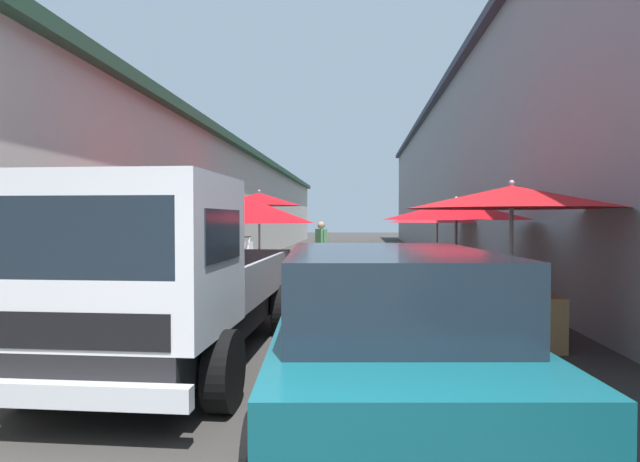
{
  "coord_description": "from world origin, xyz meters",
  "views": [
    {
      "loc": [
        -1.39,
        -0.43,
        1.7
      ],
      "look_at": [
        10.7,
        0.46,
        1.39
      ],
      "focal_mm": 28.88,
      "sensor_mm": 36.0,
      "label": 1
    }
  ],
  "objects_px": {
    "fruit_stall_far_right": "(514,212)",
    "vendor_by_crates": "(321,245)",
    "fruit_stall_far_left": "(436,220)",
    "plastic_stool": "(517,306)",
    "parked_scooter": "(242,260)",
    "fruit_stall_near_right": "(238,218)",
    "fruit_stall_near_left": "(455,222)",
    "hatchback_car": "(386,337)",
    "delivery_truck": "(159,283)",
    "fruit_stall_mid_lane": "(257,217)"
  },
  "relations": [
    {
      "from": "fruit_stall_far_right",
      "to": "hatchback_car",
      "type": "distance_m",
      "value": 3.53
    },
    {
      "from": "fruit_stall_near_right",
      "to": "delivery_truck",
      "type": "height_order",
      "value": "fruit_stall_near_right"
    },
    {
      "from": "fruit_stall_far_left",
      "to": "vendor_by_crates",
      "type": "bearing_deg",
      "value": 98.93
    },
    {
      "from": "fruit_stall_mid_lane",
      "to": "parked_scooter",
      "type": "distance_m",
      "value": 2.93
    },
    {
      "from": "fruit_stall_near_left",
      "to": "vendor_by_crates",
      "type": "xyz_separation_m",
      "value": [
        5.19,
        2.89,
        -0.7
      ]
    },
    {
      "from": "fruit_stall_near_left",
      "to": "parked_scooter",
      "type": "height_order",
      "value": "fruit_stall_near_left"
    },
    {
      "from": "fruit_stall_near_left",
      "to": "hatchback_car",
      "type": "distance_m",
      "value": 5.94
    },
    {
      "from": "vendor_by_crates",
      "to": "parked_scooter",
      "type": "height_order",
      "value": "vendor_by_crates"
    },
    {
      "from": "fruit_stall_near_left",
      "to": "plastic_stool",
      "type": "bearing_deg",
      "value": -158.35
    },
    {
      "from": "hatchback_car",
      "to": "vendor_by_crates",
      "type": "bearing_deg",
      "value": 6.87
    },
    {
      "from": "parked_scooter",
      "to": "plastic_stool",
      "type": "relative_size",
      "value": 3.87
    },
    {
      "from": "hatchback_car",
      "to": "delivery_truck",
      "type": "distance_m",
      "value": 2.46
    },
    {
      "from": "fruit_stall_near_right",
      "to": "plastic_stool",
      "type": "height_order",
      "value": "fruit_stall_near_right"
    },
    {
      "from": "fruit_stall_far_right",
      "to": "fruit_stall_near_right",
      "type": "height_order",
      "value": "fruit_stall_far_right"
    },
    {
      "from": "delivery_truck",
      "to": "fruit_stall_far_right",
      "type": "bearing_deg",
      "value": -65.19
    },
    {
      "from": "fruit_stall_far_right",
      "to": "fruit_stall_near_right",
      "type": "relative_size",
      "value": 1.08
    },
    {
      "from": "fruit_stall_far_left",
      "to": "hatchback_car",
      "type": "distance_m",
      "value": 11.61
    },
    {
      "from": "fruit_stall_far_left",
      "to": "vendor_by_crates",
      "type": "distance_m",
      "value": 3.53
    },
    {
      "from": "fruit_stall_near_right",
      "to": "delivery_truck",
      "type": "xyz_separation_m",
      "value": [
        -3.43,
        0.01,
        -0.67
      ]
    },
    {
      "from": "hatchback_car",
      "to": "plastic_stool",
      "type": "height_order",
      "value": "hatchback_car"
    },
    {
      "from": "fruit_stall_far_left",
      "to": "delivery_truck",
      "type": "bearing_deg",
      "value": 157.31
    },
    {
      "from": "hatchback_car",
      "to": "vendor_by_crates",
      "type": "xyz_separation_m",
      "value": [
        10.85,
        1.31,
        0.18
      ]
    },
    {
      "from": "hatchback_car",
      "to": "parked_scooter",
      "type": "bearing_deg",
      "value": 18.54
    },
    {
      "from": "fruit_stall_far_right",
      "to": "plastic_stool",
      "type": "xyz_separation_m",
      "value": [
        1.17,
        -0.41,
        -1.45
      ]
    },
    {
      "from": "fruit_stall_near_left",
      "to": "fruit_stall_near_right",
      "type": "xyz_separation_m",
      "value": [
        -1.31,
        3.84,
        0.09
      ]
    },
    {
      "from": "fruit_stall_near_right",
      "to": "delivery_truck",
      "type": "bearing_deg",
      "value": 179.86
    },
    {
      "from": "hatchback_car",
      "to": "plastic_stool",
      "type": "relative_size",
      "value": 9.26
    },
    {
      "from": "fruit_stall_far_left",
      "to": "plastic_stool",
      "type": "height_order",
      "value": "fruit_stall_far_left"
    },
    {
      "from": "fruit_stall_near_left",
      "to": "parked_scooter",
      "type": "relative_size",
      "value": 1.64
    },
    {
      "from": "fruit_stall_near_left",
      "to": "parked_scooter",
      "type": "xyz_separation_m",
      "value": [
        5.33,
        5.27,
        -1.17
      ]
    },
    {
      "from": "fruit_stall_near_right",
      "to": "vendor_by_crates",
      "type": "relative_size",
      "value": 1.62
    },
    {
      "from": "vendor_by_crates",
      "to": "plastic_stool",
      "type": "height_order",
      "value": "vendor_by_crates"
    },
    {
      "from": "fruit_stall_near_right",
      "to": "vendor_by_crates",
      "type": "distance_m",
      "value": 6.61
    },
    {
      "from": "fruit_stall_near_left",
      "to": "delivery_truck",
      "type": "height_order",
      "value": "fruit_stall_near_left"
    },
    {
      "from": "fruit_stall_far_right",
      "to": "fruit_stall_far_left",
      "type": "distance_m",
      "value": 8.57
    },
    {
      "from": "fruit_stall_mid_lane",
      "to": "vendor_by_crates",
      "type": "xyz_separation_m",
      "value": [
        2.32,
        -1.45,
        -0.8
      ]
    },
    {
      "from": "fruit_stall_far_right",
      "to": "vendor_by_crates",
      "type": "distance_m",
      "value": 8.66
    },
    {
      "from": "fruit_stall_mid_lane",
      "to": "fruit_stall_near_right",
      "type": "relative_size",
      "value": 0.93
    },
    {
      "from": "plastic_stool",
      "to": "fruit_stall_near_left",
      "type": "bearing_deg",
      "value": 21.65
    },
    {
      "from": "fruit_stall_mid_lane",
      "to": "fruit_stall_near_right",
      "type": "bearing_deg",
      "value": -173.08
    },
    {
      "from": "fruit_stall_near_left",
      "to": "fruit_stall_far_right",
      "type": "bearing_deg",
      "value": -174.87
    },
    {
      "from": "fruit_stall_far_right",
      "to": "vendor_by_crates",
      "type": "xyz_separation_m",
      "value": [
        8.03,
        3.15,
        -0.86
      ]
    },
    {
      "from": "fruit_stall_far_right",
      "to": "parked_scooter",
      "type": "bearing_deg",
      "value": 34.08
    },
    {
      "from": "fruit_stall_near_right",
      "to": "vendor_by_crates",
      "type": "xyz_separation_m",
      "value": [
        6.49,
        -0.95,
        -0.79
      ]
    },
    {
      "from": "fruit_stall_mid_lane",
      "to": "plastic_stool",
      "type": "distance_m",
      "value": 6.9
    },
    {
      "from": "fruit_stall_mid_lane",
      "to": "fruit_stall_far_left",
      "type": "relative_size",
      "value": 0.85
    },
    {
      "from": "fruit_stall_near_right",
      "to": "parked_scooter",
      "type": "distance_m",
      "value": 6.91
    },
    {
      "from": "fruit_stall_mid_lane",
      "to": "parked_scooter",
      "type": "xyz_separation_m",
      "value": [
        2.47,
        0.93,
        -1.27
      ]
    },
    {
      "from": "hatchback_car",
      "to": "plastic_stool",
      "type": "bearing_deg",
      "value": -29.4
    },
    {
      "from": "fruit_stall_near_right",
      "to": "parked_scooter",
      "type": "relative_size",
      "value": 1.53
    }
  ]
}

